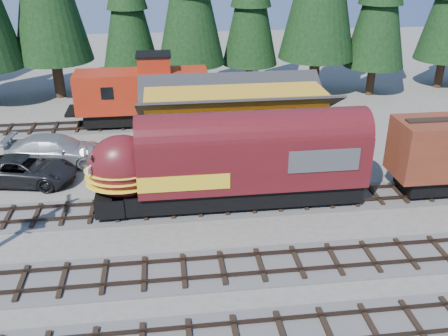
{
  "coord_description": "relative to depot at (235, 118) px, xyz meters",
  "views": [
    {
      "loc": [
        -4.68,
        -20.83,
        14.21
      ],
      "look_at": [
        -1.56,
        4.0,
        2.39
      ],
      "focal_mm": 40.0,
      "sensor_mm": 36.0,
      "label": 1
    }
  ],
  "objects": [
    {
      "name": "track_spur",
      "position": [
        -10.0,
        7.5,
        -2.9
      ],
      "size": [
        32.0,
        3.2,
        0.33
      ],
      "color": "#4C4947",
      "rests_on": "ground"
    },
    {
      "name": "locomotive",
      "position": [
        -1.59,
        -6.5,
        -0.47
      ],
      "size": [
        15.62,
        3.1,
        4.25
      ],
      "color": "black",
      "rests_on": "ground"
    },
    {
      "name": "depot",
      "position": [
        0.0,
        0.0,
        0.0
      ],
      "size": [
        12.8,
        7.0,
        5.3
      ],
      "color": "gold",
      "rests_on": "ground"
    },
    {
      "name": "caboose",
      "position": [
        -6.27,
        7.5,
        -0.31
      ],
      "size": [
        10.34,
        3.0,
        5.38
      ],
      "color": "black",
      "rests_on": "ground"
    },
    {
      "name": "ground",
      "position": [
        0.0,
        -10.5,
        -2.96
      ],
      "size": [
        120.0,
        120.0,
        0.0
      ],
      "primitive_type": "plane",
      "color": "#6B665B",
      "rests_on": "ground"
    },
    {
      "name": "pickup_truck_b",
      "position": [
        -12.01,
        0.69,
        -1.98
      ],
      "size": [
        7.03,
        3.55,
        1.96
      ],
      "primitive_type": "imported",
      "rotation": [
        0.0,
        0.0,
        1.45
      ],
      "color": "#9EA1A6",
      "rests_on": "ground"
    },
    {
      "name": "pickup_truck_a",
      "position": [
        -13.47,
        -2.06,
        -2.09
      ],
      "size": [
        6.69,
        4.01,
        1.74
      ],
      "primitive_type": "imported",
      "rotation": [
        0.0,
        0.0,
        1.38
      ],
      "color": "black",
      "rests_on": "ground"
    },
    {
      "name": "track_siding",
      "position": [
        10.0,
        -6.5,
        -2.9
      ],
      "size": [
        68.0,
        3.2,
        0.33
      ],
      "color": "#4C4947",
      "rests_on": "ground"
    }
  ]
}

